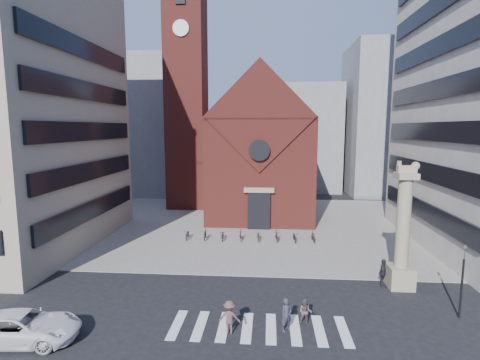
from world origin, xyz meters
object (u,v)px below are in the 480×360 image
object	(u,v)px
white_car	(23,327)
pedestrian_1	(305,312)
traffic_light	(462,280)
lion_column	(402,238)
pedestrian_2	(383,273)
scooter_0	(188,234)
pedestrian_0	(287,315)

from	to	relation	value
white_car	pedestrian_1	world-z (taller)	white_car
traffic_light	lion_column	bearing A→B (deg)	116.46
traffic_light	pedestrian_1	xyz separation A→B (m)	(-8.91, -1.50, -1.53)
traffic_light	pedestrian_2	size ratio (longest dim) A/B	2.19
pedestrian_2	scooter_0	xyz separation A→B (m)	(-15.70, 9.77, -0.47)
traffic_light	pedestrian_2	xyz separation A→B (m)	(-3.14, 4.00, -1.31)
traffic_light	pedestrian_0	xyz separation A→B (m)	(-9.98, -2.16, -1.38)
lion_column	pedestrian_1	distance (m)	9.24
pedestrian_1	pedestrian_2	bearing A→B (deg)	56.95
pedestrian_0	scooter_0	xyz separation A→B (m)	(-8.87, 15.93, -0.40)
white_car	scooter_0	distance (m)	18.57
white_car	pedestrian_0	size ratio (longest dim) A/B	3.08
pedestrian_0	scooter_0	world-z (taller)	pedestrian_0
pedestrian_1	traffic_light	bearing A→B (deg)	22.87
lion_column	pedestrian_1	xyz separation A→B (m)	(-6.92, -5.50, -2.70)
traffic_light	white_car	bearing A→B (deg)	-169.77
white_car	pedestrian_2	bearing A→B (deg)	-73.67
lion_column	scooter_0	distance (m)	19.70
lion_column	pedestrian_2	size ratio (longest dim) A/B	4.43
lion_column	pedestrian_1	world-z (taller)	lion_column
lion_column	pedestrian_2	distance (m)	2.73
pedestrian_1	pedestrian_2	size ratio (longest dim) A/B	0.78
white_car	pedestrian_2	size ratio (longest dim) A/B	2.85
lion_column	traffic_light	bearing A→B (deg)	-63.54
pedestrian_0	pedestrian_2	world-z (taller)	pedestrian_2
traffic_light	white_car	distance (m)	23.83
traffic_light	white_car	xyz separation A→B (m)	(-23.41, -4.23, -1.51)
traffic_light	pedestrian_2	bearing A→B (deg)	128.14
lion_column	pedestrian_1	size ratio (longest dim) A/B	5.71
lion_column	scooter_0	bearing A→B (deg)	149.89
pedestrian_0	pedestrian_2	bearing A→B (deg)	5.06
pedestrian_0	scooter_0	size ratio (longest dim) A/B	1.04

